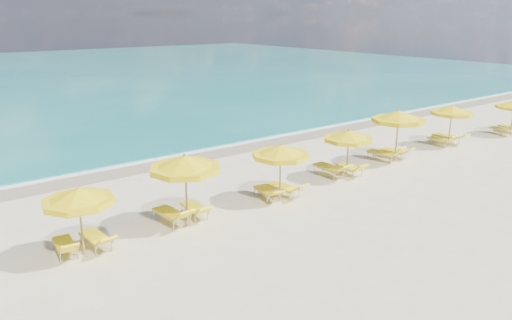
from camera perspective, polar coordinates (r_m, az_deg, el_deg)
ground_plane at (r=19.83m, az=2.65°, el=-4.30°), size 120.00×120.00×0.00m
ocean at (r=63.68m, az=-26.70°, el=8.36°), size 120.00×80.00×0.30m
wet_sand_band at (r=25.64m, az=-8.05°, el=0.38°), size 120.00×2.60×0.01m
foam_line at (r=26.31m, az=-8.92°, el=0.76°), size 120.00×1.20×0.03m
whitecap_near at (r=32.48m, az=-25.94°, el=2.27°), size 14.00×0.36×0.05m
whitecap_far at (r=43.64m, az=-9.77°, el=6.92°), size 18.00×0.30×0.05m
umbrella_2 at (r=15.48m, az=-19.65°, el=-4.01°), size 2.52×2.52×2.18m
umbrella_3 at (r=16.91m, az=-8.11°, el=-0.48°), size 2.79×2.79×2.51m
umbrella_4 at (r=19.05m, az=2.81°, el=0.95°), size 2.53×2.53×2.27m
umbrella_5 at (r=22.06m, az=10.53°, el=2.70°), size 2.74×2.74×2.21m
umbrella_6 at (r=25.04m, az=15.97°, el=4.76°), size 2.84×2.84×2.61m
umbrella_7 at (r=29.19m, az=21.49°, el=5.28°), size 2.61×2.61×2.28m
lounger_2_left at (r=16.29m, az=-20.95°, el=-9.44°), size 0.71×1.66×0.74m
lounger_2_right at (r=16.43m, az=-17.79°, el=-8.87°), size 0.68×1.75×0.72m
lounger_3_left at (r=17.58m, az=-9.69°, el=-6.50°), size 0.77×1.91×0.84m
lounger_3_right at (r=18.03m, az=-6.98°, el=-5.89°), size 0.69×1.69×0.72m
lounger_4_left at (r=19.60m, az=1.26°, el=-3.91°), size 0.85×1.75×0.67m
lounger_4_right at (r=19.94m, az=3.20°, el=-3.53°), size 0.87×1.86×0.75m
lounger_5_left at (r=22.51m, az=8.40°, el=-1.27°), size 0.73×2.01×0.84m
lounger_5_right at (r=22.90m, az=10.67°, el=-1.16°), size 0.78×1.73×0.74m
lounger_6_left at (r=25.38m, az=14.31°, el=0.42°), size 0.96×1.93×0.92m
lounger_6_right at (r=26.15m, az=15.60°, el=0.70°), size 0.74×1.71×0.69m
lounger_7_left at (r=29.27m, az=20.23°, el=1.94°), size 0.65×1.67×0.77m
lounger_7_right at (r=30.02m, az=20.97°, el=2.26°), size 0.73×2.00×0.73m
lounger_8_left at (r=33.45m, az=26.16°, el=2.96°), size 0.87×1.75×0.66m
lounger_8_right at (r=34.30m, az=27.01°, el=3.16°), size 0.86×1.79×0.63m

